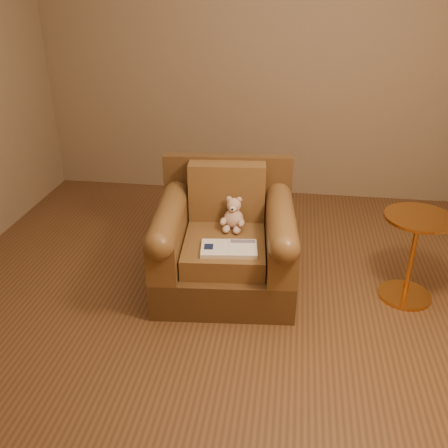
# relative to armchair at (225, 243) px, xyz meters

# --- Properties ---
(floor) EXTENTS (4.00, 4.00, 0.00)m
(floor) POSITION_rel_armchair_xyz_m (-0.02, -0.26, -0.33)
(floor) COLOR brown
(floor) RESTS_ON ground
(room) EXTENTS (4.02, 4.02, 2.71)m
(room) POSITION_rel_armchair_xyz_m (-0.02, -0.26, 1.39)
(room) COLOR #846D51
(room) RESTS_ON ground
(armchair) EXTENTS (1.01, 0.97, 0.84)m
(armchair) POSITION_rel_armchair_xyz_m (0.00, 0.00, 0.00)
(armchair) COLOR #4F351A
(armchair) RESTS_ON floor
(teddy_bear) EXTENTS (0.17, 0.19, 0.24)m
(teddy_bear) POSITION_rel_armchair_xyz_m (0.05, 0.08, 0.17)
(teddy_bear) COLOR #CFA790
(teddy_bear) RESTS_ON armchair
(guidebook) EXTENTS (0.39, 0.26, 0.03)m
(guidebook) POSITION_rel_armchair_xyz_m (0.06, -0.24, 0.09)
(guidebook) COLOR beige
(guidebook) RESTS_ON armchair
(side_table) EXTENTS (0.44, 0.44, 0.62)m
(side_table) POSITION_rel_armchair_xyz_m (1.26, -0.01, 0.01)
(side_table) COLOR #CE8838
(side_table) RESTS_ON floor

